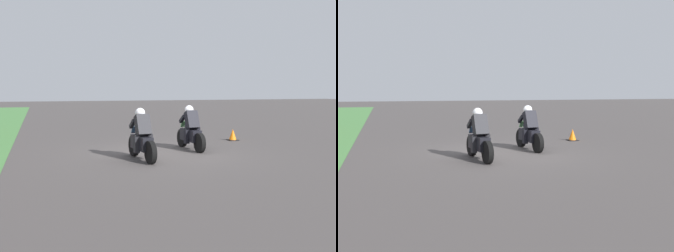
% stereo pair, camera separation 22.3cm
% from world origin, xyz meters
% --- Properties ---
extents(ground_plane, '(120.00, 120.00, 0.00)m').
position_xyz_m(ground_plane, '(0.00, 0.00, 0.00)').
color(ground_plane, '#494342').
extents(rider_lane_a, '(2.04, 0.55, 1.51)m').
position_xyz_m(rider_lane_a, '(0.41, -1.11, 0.62)').
color(rider_lane_a, black).
rests_on(rider_lane_a, ground_plane).
extents(rider_lane_b, '(2.04, 0.56, 1.51)m').
position_xyz_m(rider_lane_b, '(-0.86, 0.96, 0.62)').
color(rider_lane_b, black).
rests_on(rider_lane_b, ground_plane).
extents(traffic_cone, '(0.40, 0.40, 0.46)m').
position_xyz_m(traffic_cone, '(2.05, -3.63, 0.21)').
color(traffic_cone, black).
rests_on(traffic_cone, ground_plane).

